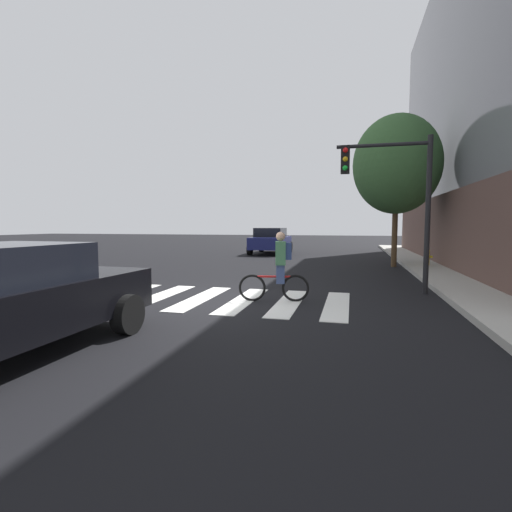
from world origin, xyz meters
name	(u,v)px	position (x,y,z in m)	size (l,w,h in m)	color
ground_plane	(216,299)	(0.00, 0.00, 0.00)	(120.00, 120.00, 0.00)	black
crosswalk_stripes	(222,299)	(0.14, 0.00, 0.01)	(6.19, 3.25, 0.01)	silver
sedan_near	(0,300)	(-1.40, -4.71, 0.82)	(2.26, 4.65, 1.59)	black
sedan_mid	(271,240)	(-1.84, 15.20, 0.86)	(2.27, 4.83, 1.67)	navy
cyclist	(279,267)	(1.58, 0.10, 0.84)	(1.69, 0.42, 1.69)	black
traffic_light_near	(396,187)	(4.38, 2.06, 2.86)	(2.47, 0.28, 4.20)	black
fire_hydrant	(427,256)	(6.39, 8.52, 0.53)	(0.33, 0.22, 0.78)	gold
street_tree_near	(397,165)	(5.10, 8.90, 4.48)	(3.73, 3.73, 6.63)	#4C3823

